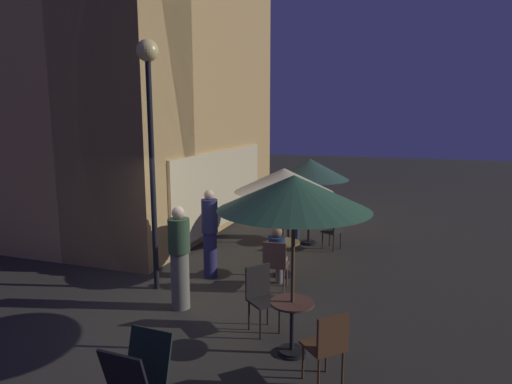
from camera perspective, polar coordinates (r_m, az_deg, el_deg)
ground_plane at (r=8.08m, az=-9.01°, el=-14.08°), size 60.00×60.00×0.00m
cafe_building at (r=12.64m, az=-15.10°, el=15.85°), size 8.59×6.48×9.33m
street_lamp_near_corner at (r=8.22m, az=-13.61°, el=10.79°), size 0.39×0.39×4.58m
menu_sandwich_board at (r=5.42m, az=-15.05°, el=-21.98°), size 0.65×0.58×0.83m
cafe_table_0 at (r=9.12m, az=3.53°, el=-7.73°), size 0.68×0.68×0.73m
cafe_table_1 at (r=11.40m, az=6.84°, el=-4.05°), size 0.73×0.73×0.74m
cafe_table_2 at (r=6.30m, az=4.68°, el=-16.14°), size 0.61×0.61×0.76m
patio_umbrella_0 at (r=8.79m, az=3.63°, el=1.50°), size 1.99×1.99×2.24m
patio_umbrella_1 at (r=11.16m, az=6.98°, el=2.93°), size 1.97×1.97×2.21m
patio_umbrella_2 at (r=5.76m, az=4.92°, el=-0.20°), size 2.03×2.03×2.50m
cafe_chair_0 at (r=8.33m, az=2.52°, el=-8.94°), size 0.47×0.47×0.97m
cafe_chair_1 at (r=10.97m, az=10.19°, el=-4.69°), size 0.53×0.53×0.91m
cafe_chair_2 at (r=11.90m, az=3.86°, el=-3.43°), size 0.55×0.55×0.91m
cafe_chair_3 at (r=5.63m, az=9.28°, el=-18.66°), size 0.61×0.61×0.96m
cafe_chair_4 at (r=6.89m, az=0.63°, el=-12.85°), size 0.59×0.59×1.00m
patron_seated_0 at (r=8.44m, az=2.73°, el=-7.87°), size 0.53×0.35×1.23m
patron_seated_1 at (r=11.78m, az=4.42°, el=-2.89°), size 0.44×0.51×1.19m
patron_standing_2 at (r=8.98m, az=-5.99°, el=-5.32°), size 0.33×0.33×1.81m
patron_standing_3 at (r=7.62m, az=-9.86°, el=-8.40°), size 0.37×0.37×1.78m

